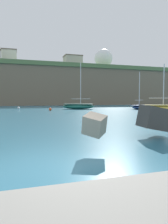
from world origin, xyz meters
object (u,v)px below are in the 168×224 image
Objects in this scene: boat_mid_centre at (167,108)px; mooring_buoy_middle at (19,108)px; mooring_buoy_inner at (50,109)px; station_building_east at (73,63)px; radar_dome at (103,60)px; boat_far_left at (140,107)px; boat_mid_right at (78,106)px; station_building_west at (9,58)px.

mooring_buoy_middle is at bearing 137.80° from boat_mid_centre.
station_building_east is at bearing 70.97° from mooring_buoy_inner.
radar_dome is at bearing 59.53° from mooring_buoy_inner.
station_building_east reaches higher than boat_far_left.
mooring_buoy_inner is 64.59m from radar_dome.
boat_mid_right is 6.57m from mooring_buoy_inner.
station_building_west reaches higher than mooring_buoy_inner.
mooring_buoy_middle is at bearing -127.73° from radar_dome.
radar_dome is (35.99, 46.52, 18.63)m from mooring_buoy_middle.
boat_far_left is 1.21× the size of station_building_west.
boat_mid_right reaches higher than mooring_buoy_middle.
mooring_buoy_inner is (-13.72, 9.86, -0.36)m from boat_mid_centre.
station_building_west is 0.85× the size of station_building_east.
station_building_east is at bearing 88.61° from boat_mid_centre.
station_building_west reaches higher than boat_mid_centre.
mooring_buoy_middle is 61.70m from radar_dome.
boat_mid_right is 1.51× the size of station_building_west.
boat_mid_centre is 14.47× the size of mooring_buoy_inner.
radar_dome reaches higher than mooring_buoy_inner.
mooring_buoy_inner is 1.00× the size of mooring_buoy_middle.
mooring_buoy_middle is 0.04× the size of radar_dome.
boat_far_left is (2.74, 10.59, -0.14)m from boat_mid_centre.
mooring_buoy_inner is at bearing -177.44° from boat_far_left.
radar_dome is at bearing 30.90° from station_building_east.
boat_mid_centre is 68.08m from radar_dome.
radar_dome is 2.00× the size of station_building_west.
mooring_buoy_inner is (-5.56, -3.49, -0.33)m from boat_mid_right.
boat_far_left is at bearing -16.01° from mooring_buoy_middle.
boat_far_left is at bearing 2.56° from mooring_buoy_inner.
station_building_east is at bearing 3.94° from station_building_west.
boat_mid_right is 11.24m from boat_far_left.
station_building_west is (-23.43, 41.28, 14.78)m from boat_far_left.
boat_far_left reaches higher than boat_mid_centre.
station_building_west is at bearing 93.80° from mooring_buoy_middle.
mooring_buoy_middle is (-21.09, 6.05, -0.21)m from boat_far_left.
mooring_buoy_inner is 48.38m from station_building_east.
station_building_west is at bearing 108.02° from boat_mid_right.
radar_dome is at bearing 74.40° from boat_mid_centre.
mooring_buoy_inner is at bearing -147.86° from boat_mid_right.
boat_far_left reaches higher than mooring_buoy_middle.
boat_far_left is at bearing -60.42° from station_building_west.
station_building_west reaches higher than station_building_east.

